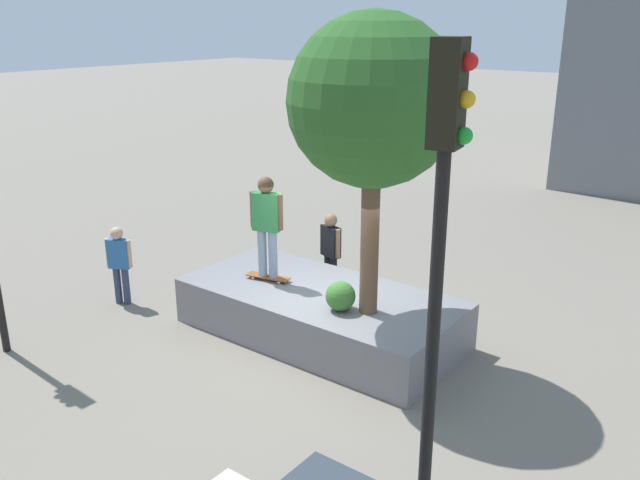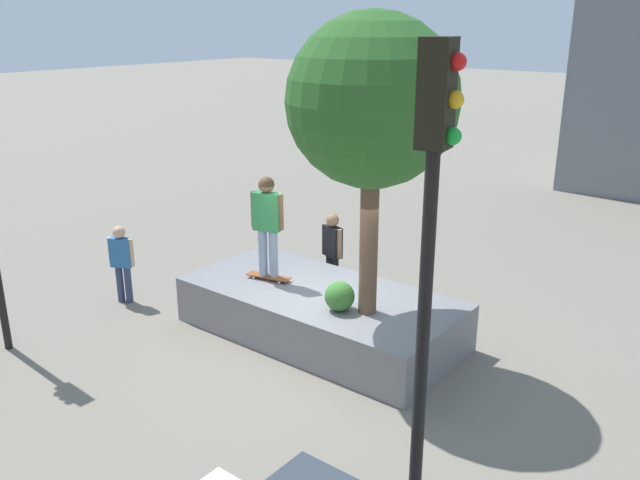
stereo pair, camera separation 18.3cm
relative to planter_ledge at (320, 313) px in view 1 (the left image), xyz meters
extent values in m
plane|color=gray|center=(-0.21, 0.38, -0.41)|extent=(120.00, 120.00, 0.00)
cube|color=gray|center=(0.00, 0.00, 0.00)|extent=(4.71, 2.23, 0.81)
cylinder|color=brown|center=(-1.09, 0.20, 1.68)|extent=(0.28, 0.28, 2.56)
sphere|color=#2D6628|center=(-1.09, 0.20, 3.64)|extent=(2.47, 2.47, 2.47)
sphere|color=#3D7A33|center=(-0.71, 0.42, 0.64)|extent=(0.47, 0.47, 0.47)
cube|color=brown|center=(1.01, 0.16, 0.47)|extent=(0.83, 0.38, 0.02)
sphere|color=beige|center=(0.78, 0.02, 0.43)|extent=(0.06, 0.06, 0.06)
sphere|color=beige|center=(0.74, 0.19, 0.43)|extent=(0.06, 0.06, 0.06)
sphere|color=beige|center=(1.28, 0.13, 0.43)|extent=(0.06, 0.06, 0.06)
sphere|color=beige|center=(1.24, 0.30, 0.43)|extent=(0.06, 0.06, 0.06)
cylinder|color=#8C9EB7|center=(1.11, 0.19, 0.90)|extent=(0.15, 0.15, 0.84)
cylinder|color=#8C9EB7|center=(0.92, 0.13, 0.90)|extent=(0.15, 0.15, 0.84)
cube|color=#338C4C|center=(1.01, 0.16, 1.65)|extent=(0.51, 0.33, 0.66)
cylinder|color=brown|center=(1.25, 0.23, 1.66)|extent=(0.10, 0.10, 0.62)
cylinder|color=brown|center=(0.77, 0.09, 1.66)|extent=(0.10, 0.10, 0.62)
sphere|color=brown|center=(1.01, 0.16, 2.11)|extent=(0.27, 0.27, 0.27)
cylinder|color=black|center=(-3.81, 3.40, 1.68)|extent=(0.12, 0.12, 4.17)
cube|color=black|center=(-3.81, 3.40, 4.19)|extent=(0.28, 0.32, 0.85)
sphere|color=red|center=(-3.96, 3.37, 4.43)|extent=(0.14, 0.14, 0.14)
sphere|color=gold|center=(-3.96, 3.37, 4.15)|extent=(0.14, 0.14, 0.14)
sphere|color=green|center=(-3.96, 3.37, 3.87)|extent=(0.14, 0.14, 0.14)
cylinder|color=black|center=(1.02, -1.60, -0.02)|extent=(0.14, 0.14, 0.77)
cylinder|color=black|center=(0.84, -1.54, -0.02)|extent=(0.14, 0.14, 0.77)
cube|color=black|center=(0.93, -1.57, 0.67)|extent=(0.47, 0.31, 0.60)
cylinder|color=#9E7251|center=(1.15, -1.64, 0.68)|extent=(0.09, 0.09, 0.57)
cylinder|color=#9E7251|center=(0.71, -1.50, 0.68)|extent=(0.09, 0.09, 0.57)
sphere|color=#9E7251|center=(0.93, -1.57, 1.09)|extent=(0.25, 0.25, 0.25)
cylinder|color=navy|center=(3.86, 1.25, -0.05)|extent=(0.13, 0.13, 0.72)
cylinder|color=navy|center=(3.70, 1.17, -0.05)|extent=(0.13, 0.13, 0.72)
cube|color=#2D6BB2|center=(3.78, 1.21, 0.60)|extent=(0.44, 0.33, 0.56)
cylinder|color=#D8AD8C|center=(3.97, 1.30, 0.61)|extent=(0.09, 0.09, 0.53)
cylinder|color=#D8AD8C|center=(3.58, 1.12, 0.61)|extent=(0.09, 0.09, 0.53)
sphere|color=#D8AD8C|center=(3.78, 1.21, 0.99)|extent=(0.23, 0.23, 0.23)
camera|label=1|loc=(-6.15, 8.14, 4.74)|focal=37.04mm
camera|label=2|loc=(-6.30, 8.03, 4.74)|focal=37.04mm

